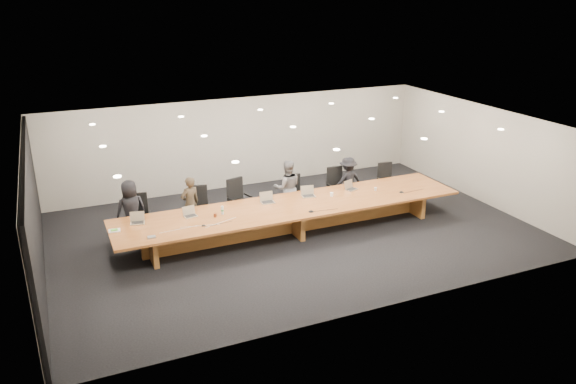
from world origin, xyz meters
The scene contains 29 objects.
ground centered at (0.00, 0.00, 0.00)m, with size 12.00×12.00×0.00m, color black.
back_wall centered at (0.00, 4.00, 1.40)m, with size 12.00×0.02×2.80m, color beige.
left_wall_panel centered at (-5.94, 0.00, 1.37)m, with size 0.08×7.84×2.74m, color black.
conference_table centered at (0.00, 0.00, 0.52)m, with size 9.00×1.80×0.75m.
chair_far_left centered at (-3.63, 1.28, 0.56)m, with size 0.57×0.57×1.12m, color black, non-canonical shape.
chair_left centered at (-2.08, 1.31, 0.55)m, with size 0.56×0.56×1.10m, color black, non-canonical shape.
chair_mid_left centered at (-0.97, 1.30, 0.58)m, with size 0.59×0.59×1.16m, color black, non-canonical shape.
chair_mid_right centered at (0.63, 1.30, 0.53)m, with size 0.54×0.54×1.06m, color black, non-canonical shape.
chair_right centered at (1.97, 1.25, 0.56)m, with size 0.57×0.57×1.12m, color black, non-canonical shape.
chair_far_right centered at (3.60, 1.17, 0.54)m, with size 0.55×0.55×1.07m, color black, non-canonical shape.
person_a centered at (-3.81, 1.23, 0.77)m, with size 0.75×0.49×1.54m, color black.
person_b centered at (-2.33, 1.24, 0.71)m, with size 0.52×0.34×1.43m, color #32281B.
person_c centered at (0.37, 1.19, 0.77)m, with size 0.75×0.59×1.55m, color #5C5C5E.
person_d centered at (2.29, 1.23, 0.70)m, with size 0.90×0.52×1.40m, color black.
laptop_a centered at (-3.80, 0.38, 0.88)m, with size 0.33×0.24×0.26m, color #BDAD91, non-canonical shape.
laptop_b centered at (-2.56, 0.29, 0.87)m, with size 0.31×0.22×0.24m, color #BCAC90, non-canonical shape.
laptop_c centered at (-0.52, 0.40, 0.89)m, with size 0.35×0.25×0.27m, color tan, non-canonical shape.
laptop_d centered at (0.63, 0.40, 0.89)m, with size 0.35×0.25×0.27m, color #B7A88B, non-canonical shape.
laptop_e centered at (1.94, 0.40, 0.88)m, with size 0.32×0.23×0.25m, color tan, non-canonical shape.
water_bottle centered at (-1.81, 0.13, 0.85)m, with size 0.06×0.06×0.20m, color silver.
amber_mug centered at (-2.03, 0.03, 0.80)m, with size 0.07×0.07×0.09m, color maroon.
paper_cup_near centered at (1.20, 0.17, 0.80)m, with size 0.09×0.09×0.10m, color white.
paper_cup_far centered at (2.49, 0.09, 0.79)m, with size 0.07×0.07×0.09m, color silver.
notepad centered at (-4.35, 0.15, 0.76)m, with size 0.26×0.21×0.02m, color silver.
lime_gadget centered at (-4.35, 0.14, 0.78)m, with size 0.15×0.08×0.02m, color #53AF2E.
av_box centered at (-3.65, -0.55, 0.76)m, with size 0.18×0.13×0.03m, color #B0B0B5.
mic_left centered at (-2.43, -0.38, 0.76)m, with size 0.11×0.11×0.03m, color black.
mic_center centered at (0.23, -0.60, 0.77)m, with size 0.14×0.14×0.03m, color black.
mic_right centered at (3.06, -0.32, 0.77)m, with size 0.13×0.13×0.03m, color black.
Camera 1 is at (-5.41, -12.05, 5.91)m, focal length 35.00 mm.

